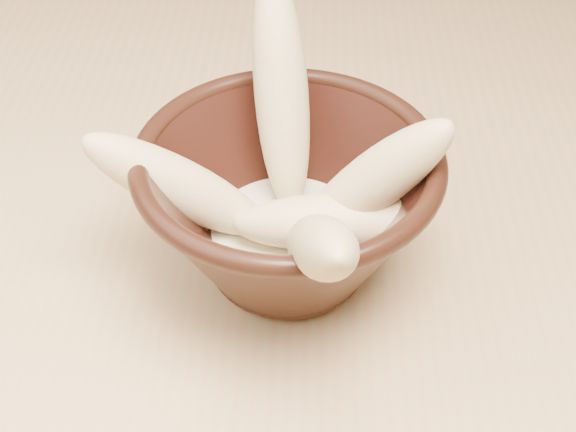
# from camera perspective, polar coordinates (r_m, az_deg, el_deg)

# --- Properties ---
(table) EXTENTS (1.20, 0.80, 0.75)m
(table) POSITION_cam_1_polar(r_m,az_deg,el_deg) (0.75, -16.84, -0.82)
(table) COLOR tan
(table) RESTS_ON ground
(bowl) EXTENTS (0.20, 0.20, 0.11)m
(bowl) POSITION_cam_1_polar(r_m,az_deg,el_deg) (0.53, 0.00, 0.74)
(bowl) COLOR black
(bowl) RESTS_ON table
(milk_puddle) EXTENTS (0.11, 0.11, 0.02)m
(milk_puddle) POSITION_cam_1_polar(r_m,az_deg,el_deg) (0.55, -0.00, -1.34)
(milk_puddle) COLOR beige
(milk_puddle) RESTS_ON bowl
(banana_upright) EXTENTS (0.06, 0.12, 0.16)m
(banana_upright) POSITION_cam_1_polar(r_m,az_deg,el_deg) (0.54, -0.47, 8.76)
(banana_upright) COLOR #CFB57A
(banana_upright) RESTS_ON bowl
(banana_left) EXTENTS (0.14, 0.04, 0.11)m
(banana_left) POSITION_cam_1_polar(r_m,az_deg,el_deg) (0.52, -7.75, 2.10)
(banana_left) COLOR #CFB57A
(banana_left) RESTS_ON bowl
(banana_right) EXTENTS (0.12, 0.05, 0.13)m
(banana_right) POSITION_cam_1_polar(r_m,az_deg,el_deg) (0.51, 6.11, 2.46)
(banana_right) COLOR #CFB57A
(banana_right) RESTS_ON bowl
(banana_across) EXTENTS (0.13, 0.04, 0.05)m
(banana_across) POSITION_cam_1_polar(r_m,az_deg,el_deg) (0.52, 3.02, -0.39)
(banana_across) COLOR #CFB57A
(banana_across) RESTS_ON bowl
(banana_front) EXTENTS (0.06, 0.15, 0.14)m
(banana_front) POSITION_cam_1_polar(r_m,az_deg,el_deg) (0.45, 2.32, -2.17)
(banana_front) COLOR #CFB57A
(banana_front) RESTS_ON bowl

